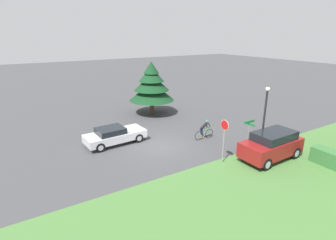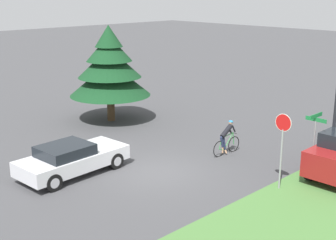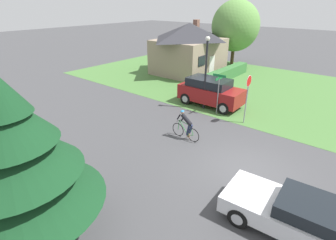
{
  "view_description": "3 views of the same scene",
  "coord_description": "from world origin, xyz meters",
  "px_view_note": "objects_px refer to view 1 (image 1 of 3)",
  "views": [
    {
      "loc": [
        15.9,
        -8.87,
        8.09
      ],
      "look_at": [
        -1.43,
        1.74,
        1.38
      ],
      "focal_mm": 28.0,
      "sensor_mm": 36.0,
      "label": 1
    },
    {
      "loc": [
        13.45,
        -12.28,
        7.36
      ],
      "look_at": [
        -1.25,
        1.96,
        1.63
      ],
      "focal_mm": 50.0,
      "sensor_mm": 36.0,
      "label": 2
    },
    {
      "loc": [
        -9.63,
        -3.35,
        6.79
      ],
      "look_at": [
        -1.47,
        3.35,
        1.98
      ],
      "focal_mm": 28.0,
      "sensor_mm": 36.0,
      "label": 3
    }
  ],
  "objects_px": {
    "street_lamp": "(265,115)",
    "conifer_tall_near": "(152,85)",
    "cyclist": "(204,130)",
    "sedan_left_lane": "(114,135)",
    "stop_sign": "(224,133)",
    "parked_suv_right": "(272,145)",
    "street_name_sign": "(249,132)"
  },
  "relations": [
    {
      "from": "street_lamp",
      "to": "conifer_tall_near",
      "type": "distance_m",
      "value": 12.79
    },
    {
      "from": "cyclist",
      "to": "street_lamp",
      "type": "height_order",
      "value": "street_lamp"
    },
    {
      "from": "sedan_left_lane",
      "to": "street_lamp",
      "type": "height_order",
      "value": "street_lamp"
    },
    {
      "from": "cyclist",
      "to": "stop_sign",
      "type": "relative_size",
      "value": 0.6
    },
    {
      "from": "sedan_left_lane",
      "to": "parked_suv_right",
      "type": "xyz_separation_m",
      "value": [
        8.01,
        8.07,
        0.33
      ]
    },
    {
      "from": "street_lamp",
      "to": "street_name_sign",
      "type": "height_order",
      "value": "street_lamp"
    },
    {
      "from": "cyclist",
      "to": "conifer_tall_near",
      "type": "distance_m",
      "value": 8.65
    },
    {
      "from": "street_name_sign",
      "to": "conifer_tall_near",
      "type": "xyz_separation_m",
      "value": [
        -12.44,
        -0.71,
        1.21
      ]
    },
    {
      "from": "parked_suv_right",
      "to": "sedan_left_lane",
      "type": "bearing_deg",
      "value": 134.28
    },
    {
      "from": "sedan_left_lane",
      "to": "cyclist",
      "type": "height_order",
      "value": "cyclist"
    },
    {
      "from": "cyclist",
      "to": "street_name_sign",
      "type": "relative_size",
      "value": 0.68
    },
    {
      "from": "conifer_tall_near",
      "to": "street_name_sign",
      "type": "bearing_deg",
      "value": 3.26
    },
    {
      "from": "cyclist",
      "to": "street_name_sign",
      "type": "height_order",
      "value": "street_name_sign"
    },
    {
      "from": "street_lamp",
      "to": "parked_suv_right",
      "type": "bearing_deg",
      "value": 1.41
    },
    {
      "from": "street_name_sign",
      "to": "conifer_tall_near",
      "type": "distance_m",
      "value": 12.51
    },
    {
      "from": "street_name_sign",
      "to": "street_lamp",
      "type": "bearing_deg",
      "value": 79.12
    },
    {
      "from": "street_lamp",
      "to": "conifer_tall_near",
      "type": "bearing_deg",
      "value": -171.68
    },
    {
      "from": "conifer_tall_near",
      "to": "street_lamp",
      "type": "bearing_deg",
      "value": 8.32
    },
    {
      "from": "sedan_left_lane",
      "to": "street_name_sign",
      "type": "bearing_deg",
      "value": -48.73
    },
    {
      "from": "street_lamp",
      "to": "sedan_left_lane",
      "type": "bearing_deg",
      "value": -131.77
    },
    {
      "from": "cyclist",
      "to": "parked_suv_right",
      "type": "bearing_deg",
      "value": -70.77
    },
    {
      "from": "stop_sign",
      "to": "conifer_tall_near",
      "type": "relative_size",
      "value": 0.54
    },
    {
      "from": "street_name_sign",
      "to": "stop_sign",
      "type": "bearing_deg",
      "value": -96.26
    },
    {
      "from": "street_name_sign",
      "to": "cyclist",
      "type": "bearing_deg",
      "value": -173.92
    },
    {
      "from": "parked_suv_right",
      "to": "cyclist",
      "type": "bearing_deg",
      "value": 106.37
    },
    {
      "from": "stop_sign",
      "to": "conifer_tall_near",
      "type": "height_order",
      "value": "conifer_tall_near"
    },
    {
      "from": "parked_suv_right",
      "to": "stop_sign",
      "type": "distance_m",
      "value": 3.58
    },
    {
      "from": "sedan_left_lane",
      "to": "street_lamp",
      "type": "bearing_deg",
      "value": -45.24
    },
    {
      "from": "street_name_sign",
      "to": "conifer_tall_near",
      "type": "bearing_deg",
      "value": -176.74
    },
    {
      "from": "sedan_left_lane",
      "to": "parked_suv_right",
      "type": "relative_size",
      "value": 1.06
    },
    {
      "from": "parked_suv_right",
      "to": "conifer_tall_near",
      "type": "xyz_separation_m",
      "value": [
        -13.47,
        -1.87,
        2.03
      ]
    },
    {
      "from": "cyclist",
      "to": "street_lamp",
      "type": "distance_m",
      "value": 5.08
    }
  ]
}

